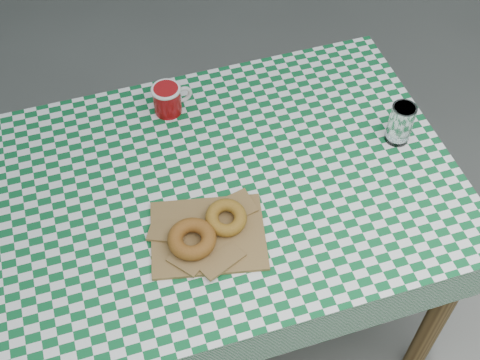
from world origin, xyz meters
name	(u,v)px	position (x,y,z in m)	size (l,w,h in m)	color
ground	(217,354)	(0.00, 0.00, 0.00)	(60.00, 60.00, 0.00)	#50504B
table	(218,263)	(0.06, 0.11, 0.38)	(1.21, 0.81, 0.75)	#54381D
tablecloth	(214,186)	(0.06, 0.11, 0.75)	(1.23, 0.83, 0.01)	#0E5B2C
paper_bag	(208,235)	(-0.01, -0.03, 0.76)	(0.27, 0.21, 0.01)	olive
bagel_front	(192,239)	(-0.05, -0.04, 0.79)	(0.11, 0.11, 0.04)	brown
bagel_back	(226,218)	(0.04, -0.01, 0.79)	(0.10, 0.10, 0.03)	olive
coffee_mug	(167,100)	(0.03, 0.40, 0.80)	(0.15, 0.15, 0.08)	maroon
drinking_glass	(400,123)	(0.56, 0.09, 0.81)	(0.06, 0.06, 0.12)	white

